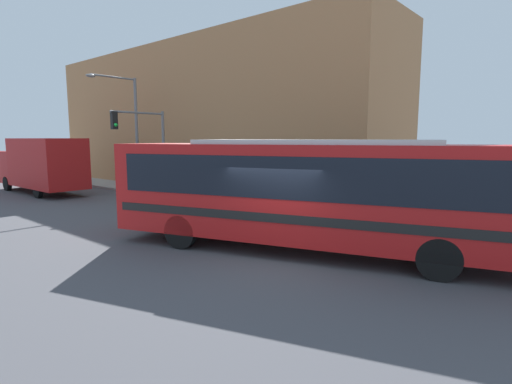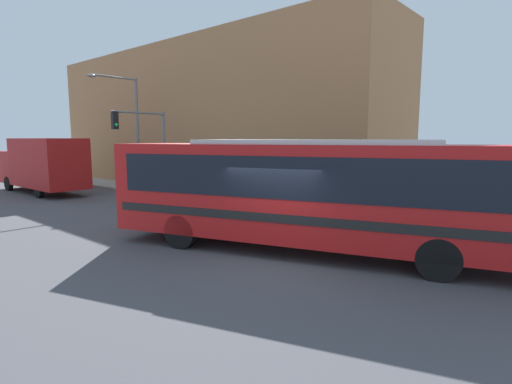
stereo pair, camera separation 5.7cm
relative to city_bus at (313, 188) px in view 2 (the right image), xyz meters
The scene contains 9 objects.
ground_plane 2.12m from the city_bus, 161.84° to the left, with size 120.00×120.00×0.00m, color #47474C.
sidewalk 20.95m from the city_bus, 76.58° to the left, with size 2.54×70.00×0.14m.
building_facade 17.65m from the city_bus, 58.48° to the left, with size 6.00×27.11×9.35m.
city_bus is the anchor object (origin of this frame).
delivery_truck 19.33m from the city_bus, 89.54° to the left, with size 2.34×8.18×3.29m.
fire_hydrant 4.98m from the city_bus, 29.30° to the left, with size 0.23×0.31×0.75m.
traffic_light_pole 13.28m from the city_bus, 76.30° to the left, with size 3.28×0.35×4.65m.
parking_meter 10.42m from the city_bus, 66.31° to the left, with size 0.14×0.14×1.34m.
street_lamp 16.29m from the city_bus, 75.79° to the left, with size 3.15×0.28×6.76m.
Camera 2 is at (-8.62, -6.45, 3.27)m, focal length 28.00 mm.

